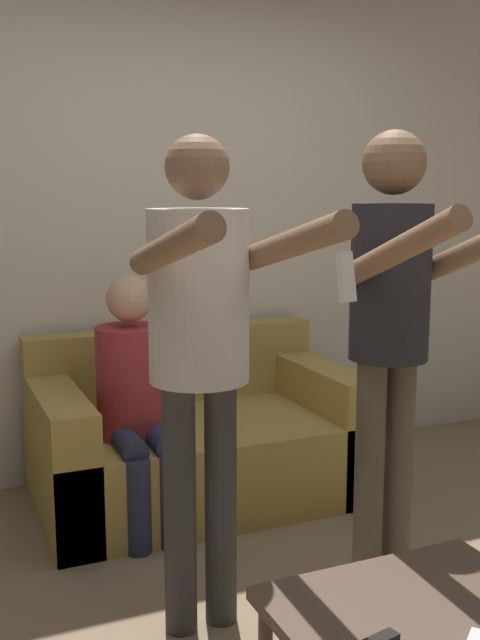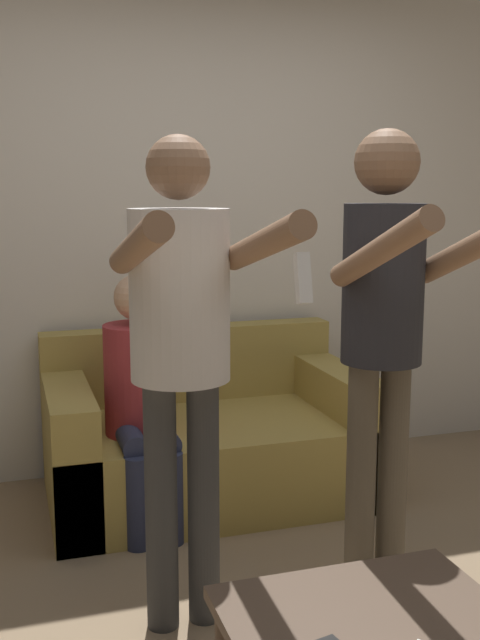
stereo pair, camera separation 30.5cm
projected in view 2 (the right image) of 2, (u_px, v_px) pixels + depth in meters
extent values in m
cube|color=silver|center=(186.00, 218.00, 3.98)|extent=(6.40, 0.06, 2.70)
cube|color=#AD9347|center=(208.00, 457.00, 3.67)|extent=(1.53, 0.91, 0.40)
cube|color=#AD9347|center=(189.00, 363.00, 3.96)|extent=(1.53, 0.16, 0.39)
cube|color=#AD9347|center=(69.00, 450.00, 3.46)|extent=(0.20, 0.91, 0.62)
cube|color=#AD9347|center=(333.00, 424.00, 3.85)|extent=(0.20, 0.91, 0.62)
cylinder|color=#383838|center=(161.00, 506.00, 2.53)|extent=(0.11, 0.11, 0.87)
cylinder|color=#383838|center=(204.00, 501.00, 2.57)|extent=(0.11, 0.11, 0.87)
cylinder|color=silver|center=(180.00, 295.00, 2.43)|extent=(0.33, 0.33, 0.56)
sphere|color=brown|center=(178.00, 167.00, 2.36)|extent=(0.21, 0.21, 0.21)
cylinder|color=brown|center=(138.00, 247.00, 2.06)|extent=(0.08, 0.62, 0.21)
cylinder|color=brown|center=(264.00, 244.00, 2.17)|extent=(0.08, 0.62, 0.21)
cube|color=white|center=(303.00, 278.00, 1.90)|extent=(0.04, 0.06, 0.13)
cylinder|color=brown|center=(361.00, 480.00, 2.75)|extent=(0.11, 0.11, 0.88)
cylinder|color=brown|center=(392.00, 476.00, 2.79)|extent=(0.11, 0.11, 0.88)
cylinder|color=#232328|center=(383.00, 284.00, 2.65)|extent=(0.29, 0.29, 0.56)
sphere|color=brown|center=(387.00, 162.00, 2.58)|extent=(0.23, 0.23, 0.23)
cylinder|color=brown|center=(381.00, 250.00, 2.31)|extent=(0.08, 0.60, 0.29)
cylinder|color=brown|center=(473.00, 248.00, 2.40)|extent=(0.08, 0.60, 0.29)
cylinder|color=#282D47|center=(138.00, 502.00, 3.14)|extent=(0.11, 0.11, 0.40)
cylinder|color=#282D47|center=(171.00, 498.00, 3.18)|extent=(0.11, 0.11, 0.40)
cylinder|color=#282D47|center=(130.00, 438.00, 3.25)|extent=(0.11, 0.32, 0.11)
cylinder|color=#282D47|center=(162.00, 435.00, 3.29)|extent=(0.11, 0.32, 0.11)
cylinder|color=#9E2D33|center=(139.00, 379.00, 3.38)|extent=(0.31, 0.31, 0.50)
sphere|color=tan|center=(137.00, 297.00, 3.32)|extent=(0.21, 0.21, 0.21)
cube|color=brown|center=(374.00, 629.00, 1.85)|extent=(0.72, 0.60, 0.04)
cylinder|color=brown|center=(428.00, 630.00, 2.23)|extent=(0.04, 0.04, 0.40)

